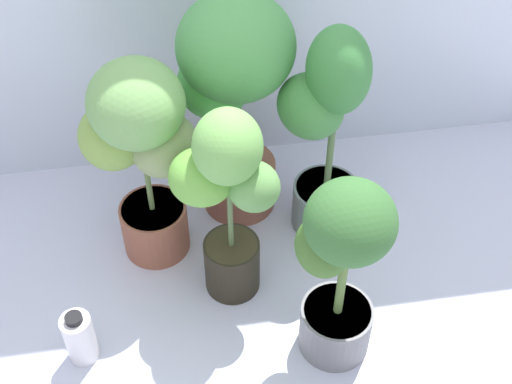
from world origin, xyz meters
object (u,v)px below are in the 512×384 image
at_px(potted_plant_center, 227,194).
at_px(potted_plant_back_right, 326,128).
at_px(potted_plant_back_center, 233,83).
at_px(nutrient_bottle, 80,337).
at_px(potted_plant_back_left, 141,145).
at_px(potted_plant_front_right, 340,264).

xyz_separation_m(potted_plant_center, potted_plant_back_right, (0.36, 0.24, 0.01)).
bearing_deg(potted_plant_back_center, potted_plant_back_right, -27.51).
distance_m(potted_plant_back_right, nutrient_bottle, 1.04).
xyz_separation_m(potted_plant_back_left, nutrient_bottle, (-0.25, -0.42, -0.39)).
xyz_separation_m(potted_plant_back_right, nutrient_bottle, (-0.86, -0.45, -0.36)).
bearing_deg(potted_plant_front_right, nutrient_bottle, 174.51).
relative_size(potted_plant_back_right, potted_plant_front_right, 1.20).
distance_m(potted_plant_back_right, potted_plant_front_right, 0.54).
xyz_separation_m(potted_plant_center, potted_plant_front_right, (0.29, -0.28, -0.04)).
bearing_deg(potted_plant_back_center, nutrient_bottle, -133.34).
distance_m(potted_plant_back_center, potted_plant_front_right, 0.73).
relative_size(potted_plant_back_right, nutrient_bottle, 4.01).
relative_size(potted_plant_center, potted_plant_front_right, 1.08).
distance_m(potted_plant_center, potted_plant_back_center, 0.42).
height_order(potted_plant_center, potted_plant_front_right, potted_plant_center).
bearing_deg(nutrient_bottle, potted_plant_front_right, -5.49).
height_order(potted_plant_center, potted_plant_back_right, potted_plant_back_right).
bearing_deg(potted_plant_back_center, potted_plant_front_right, -72.43).
bearing_deg(potted_plant_back_left, potted_plant_center, -41.33).
bearing_deg(nutrient_bottle, potted_plant_back_right, 27.75).
height_order(potted_plant_front_right, potted_plant_back_left, potted_plant_back_left).
bearing_deg(potted_plant_back_center, potted_plant_back_left, -150.40).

